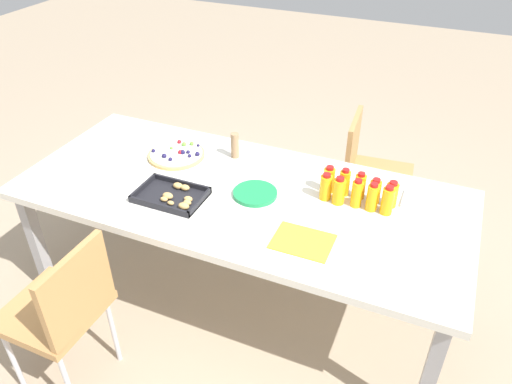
{
  "coord_description": "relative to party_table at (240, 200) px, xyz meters",
  "views": [
    {
      "loc": [
        -0.89,
        1.86,
        2.14
      ],
      "look_at": [
        -0.09,
        0.0,
        0.75
      ],
      "focal_mm": 34.84,
      "sensor_mm": 36.0,
      "label": 1
    }
  ],
  "objects": [
    {
      "name": "juice_bottle_8",
      "position": [
        -0.48,
        -0.1,
        0.12
      ],
      "size": [
        0.06,
        0.06,
        0.14
      ],
      "color": "#F9AE14",
      "rests_on": "party_table"
    },
    {
      "name": "chair_far_right",
      "position": [
        0.48,
        0.82,
        -0.17
      ],
      "size": [
        0.4,
        0.4,
        0.83
      ],
      "rotation": [
        0.0,
        0.0,
        -1.58
      ],
      "color": "#B7844C",
      "rests_on": "ground_plane"
    },
    {
      "name": "juice_bottle_7",
      "position": [
        -0.56,
        -0.11,
        0.13
      ],
      "size": [
        0.05,
        0.05,
        0.15
      ],
      "color": "#F9AC14",
      "rests_on": "party_table"
    },
    {
      "name": "cardboard_tube",
      "position": [
        0.16,
        -0.3,
        0.13
      ],
      "size": [
        0.04,
        0.04,
        0.15
      ],
      "primitive_type": "cylinder",
      "color": "#9E7A56",
      "rests_on": "party_table"
    },
    {
      "name": "juice_bottle_9",
      "position": [
        -0.41,
        -0.11,
        0.12
      ],
      "size": [
        0.06,
        0.06,
        0.14
      ],
      "color": "#F9AE14",
      "rests_on": "party_table"
    },
    {
      "name": "ground_plane",
      "position": [
        0.0,
        0.0,
        -0.67
      ],
      "size": [
        12.0,
        12.0,
        0.0
      ],
      "primitive_type": "plane",
      "color": "tan"
    },
    {
      "name": "juice_bottle_2",
      "position": [
        -0.56,
        -0.18,
        0.12
      ],
      "size": [
        0.05,
        0.05,
        0.14
      ],
      "color": "#F9AD14",
      "rests_on": "party_table"
    },
    {
      "name": "juice_bottle_6",
      "position": [
        -0.64,
        -0.11,
        0.13
      ],
      "size": [
        0.05,
        0.05,
        0.15
      ],
      "color": "#FAAE14",
      "rests_on": "party_table"
    },
    {
      "name": "juice_bottle_5",
      "position": [
        -0.71,
        -0.11,
        0.13
      ],
      "size": [
        0.06,
        0.06,
        0.15
      ],
      "color": "#F9AE14",
      "rests_on": "party_table"
    },
    {
      "name": "chair_near_left",
      "position": [
        -0.49,
        -0.85,
        -0.17
      ],
      "size": [
        0.43,
        0.43,
        0.83
      ],
      "rotation": [
        0.0,
        0.0,
        1.65
      ],
      "color": "#B7844C",
      "rests_on": "ground_plane"
    },
    {
      "name": "juice_bottle_4",
      "position": [
        -0.41,
        -0.18,
        0.12
      ],
      "size": [
        0.06,
        0.06,
        0.14
      ],
      "color": "#FAAE14",
      "rests_on": "party_table"
    },
    {
      "name": "snack_tray",
      "position": [
        0.28,
        0.19,
        0.07
      ],
      "size": [
        0.33,
        0.23,
        0.04
      ],
      "color": "black",
      "rests_on": "party_table"
    },
    {
      "name": "juice_bottle_0",
      "position": [
        -0.72,
        -0.18,
        0.12
      ],
      "size": [
        0.06,
        0.06,
        0.14
      ],
      "color": "#F9AC14",
      "rests_on": "party_table"
    },
    {
      "name": "paper_folder",
      "position": [
        -0.42,
        0.25,
        0.06
      ],
      "size": [
        0.26,
        0.2,
        0.01
      ],
      "primitive_type": "cube",
      "rotation": [
        0.0,
        0.0,
        0.01
      ],
      "color": "yellow",
      "rests_on": "party_table"
    },
    {
      "name": "juice_bottle_1",
      "position": [
        -0.64,
        -0.17,
        0.12
      ],
      "size": [
        0.06,
        0.06,
        0.13
      ],
      "color": "#FAAC14",
      "rests_on": "party_table"
    },
    {
      "name": "juice_bottle_3",
      "position": [
        -0.49,
        -0.18,
        0.12
      ],
      "size": [
        0.05,
        0.05,
        0.14
      ],
      "color": "#FAAD14",
      "rests_on": "party_table"
    },
    {
      "name": "napkin_stack",
      "position": [
        -0.84,
        -0.26,
        0.06
      ],
      "size": [
        0.15,
        0.15,
        0.01
      ],
      "primitive_type": "cube",
      "color": "white",
      "rests_on": "party_table"
    },
    {
      "name": "party_table",
      "position": [
        0.0,
        0.0,
        0.0
      ],
      "size": [
        2.27,
        0.98,
        0.73
      ],
      "color": "silver",
      "rests_on": "ground_plane"
    },
    {
      "name": "fruit_pizza",
      "position": [
        0.47,
        -0.18,
        0.07
      ],
      "size": [
        0.32,
        0.32,
        0.05
      ],
      "color": "tan",
      "rests_on": "party_table"
    },
    {
      "name": "plate_stack",
      "position": [
        -0.09,
        0.0,
        0.07
      ],
      "size": [
        0.22,
        0.22,
        0.02
      ],
      "color": "#1E8C4C",
      "rests_on": "party_table"
    }
  ]
}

